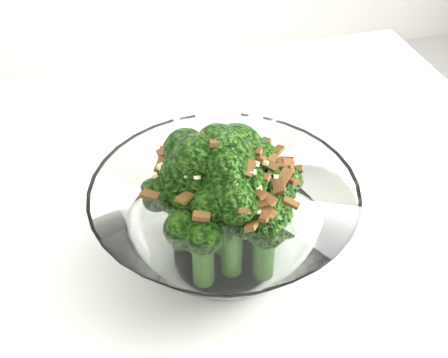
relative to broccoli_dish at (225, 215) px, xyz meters
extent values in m
cylinder|color=white|center=(0.30, 0.32, -0.45)|extent=(0.04, 0.04, 0.71)
cylinder|color=white|center=(0.00, 0.00, -0.05)|extent=(0.09, 0.09, 0.01)
cylinder|color=#2C5B18|center=(-0.02, 0.01, 0.00)|extent=(0.02, 0.02, 0.08)
sphere|color=#295A11|center=(-0.02, 0.01, 0.05)|extent=(0.05, 0.05, 0.05)
cylinder|color=#2C5B18|center=(0.05, 0.03, -0.02)|extent=(0.02, 0.02, 0.04)
sphere|color=#295A11|center=(0.05, 0.03, 0.01)|extent=(0.04, 0.04, 0.04)
cylinder|color=#2C5B18|center=(-0.03, -0.03, -0.02)|extent=(0.02, 0.02, 0.05)
sphere|color=#295A11|center=(-0.03, -0.03, 0.02)|extent=(0.04, 0.04, 0.04)
cylinder|color=#2C5B18|center=(0.04, 0.00, -0.01)|extent=(0.02, 0.02, 0.06)
sphere|color=#295A11|center=(0.04, 0.00, 0.03)|extent=(0.05, 0.05, 0.05)
cylinder|color=#2C5B18|center=(0.00, 0.00, 0.00)|extent=(0.02, 0.02, 0.09)
sphere|color=#295A11|center=(0.00, 0.00, 0.06)|extent=(0.05, 0.05, 0.05)
cylinder|color=#2C5B18|center=(0.00, 0.05, -0.02)|extent=(0.02, 0.02, 0.05)
sphere|color=#295A11|center=(0.00, 0.05, 0.01)|extent=(0.04, 0.04, 0.04)
cylinder|color=#2C5B18|center=(0.00, -0.03, -0.01)|extent=(0.02, 0.02, 0.07)
sphere|color=#295A11|center=(0.00, -0.03, 0.04)|extent=(0.05, 0.05, 0.05)
cylinder|color=#2C5B18|center=(0.02, -0.04, -0.02)|extent=(0.02, 0.02, 0.05)
sphere|color=#295A11|center=(0.02, -0.04, 0.02)|extent=(0.05, 0.05, 0.05)
cylinder|color=#2C5B18|center=(0.01, 0.02, 0.00)|extent=(0.02, 0.02, 0.08)
sphere|color=#295A11|center=(0.01, 0.02, 0.05)|extent=(0.05, 0.05, 0.05)
cylinder|color=#2C5B18|center=(-0.04, 0.01, -0.01)|extent=(0.02, 0.02, 0.06)
sphere|color=#295A11|center=(-0.04, 0.01, 0.03)|extent=(0.05, 0.05, 0.05)
cube|color=brown|center=(0.04, 0.03, 0.04)|extent=(0.02, 0.01, 0.01)
cube|color=brown|center=(0.05, 0.00, 0.05)|extent=(0.01, 0.02, 0.00)
cube|color=brown|center=(-0.01, -0.05, 0.05)|extent=(0.01, 0.01, 0.01)
cube|color=brown|center=(0.02, 0.03, 0.06)|extent=(0.02, 0.01, 0.01)
cube|color=brown|center=(0.00, -0.05, 0.05)|extent=(0.01, 0.02, 0.01)
cube|color=brown|center=(-0.03, -0.05, 0.05)|extent=(0.02, 0.01, 0.01)
cube|color=brown|center=(0.02, -0.05, 0.05)|extent=(0.02, 0.01, 0.01)
cube|color=brown|center=(-0.04, 0.04, 0.04)|extent=(0.01, 0.02, 0.01)
cube|color=brown|center=(-0.03, 0.05, 0.04)|extent=(0.02, 0.01, 0.01)
cube|color=brown|center=(0.01, 0.00, 0.07)|extent=(0.02, 0.02, 0.01)
cube|color=brown|center=(0.04, -0.04, 0.04)|extent=(0.02, 0.01, 0.01)
cube|color=brown|center=(0.02, -0.01, 0.06)|extent=(0.02, 0.02, 0.01)
cube|color=brown|center=(-0.03, 0.00, 0.07)|extent=(0.02, 0.02, 0.01)
cube|color=brown|center=(0.01, -0.01, 0.07)|extent=(0.02, 0.01, 0.01)
cube|color=brown|center=(-0.04, -0.03, 0.05)|extent=(0.02, 0.02, 0.01)
cube|color=brown|center=(-0.04, 0.04, 0.04)|extent=(0.01, 0.02, 0.01)
cube|color=brown|center=(0.03, -0.01, 0.05)|extent=(0.02, 0.02, 0.01)
cube|color=brown|center=(-0.01, -0.04, 0.05)|extent=(0.01, 0.02, 0.01)
cube|color=brown|center=(0.01, -0.06, 0.04)|extent=(0.01, 0.02, 0.01)
cube|color=brown|center=(-0.01, 0.01, 0.07)|extent=(0.02, 0.02, 0.01)
cube|color=brown|center=(0.01, -0.02, 0.07)|extent=(0.02, 0.01, 0.01)
cube|color=brown|center=(0.05, 0.02, 0.05)|extent=(0.01, 0.01, 0.01)
cube|color=brown|center=(0.01, -0.02, 0.07)|extent=(0.02, 0.01, 0.01)
cube|color=brown|center=(-0.06, 0.00, 0.04)|extent=(0.02, 0.01, 0.00)
cube|color=brown|center=(0.04, 0.05, 0.04)|extent=(0.01, 0.02, 0.00)
cube|color=brown|center=(0.06, 0.00, 0.04)|extent=(0.01, 0.01, 0.01)
cube|color=brown|center=(0.05, -0.02, 0.04)|extent=(0.01, 0.02, 0.01)
cube|color=brown|center=(0.00, 0.02, 0.07)|extent=(0.01, 0.01, 0.01)
cube|color=brown|center=(0.05, -0.01, 0.05)|extent=(0.01, 0.02, 0.01)
cube|color=brown|center=(0.01, -0.02, 0.07)|extent=(0.01, 0.02, 0.01)
cube|color=brown|center=(0.03, 0.02, 0.06)|extent=(0.01, 0.01, 0.01)
cube|color=brown|center=(-0.04, 0.05, 0.04)|extent=(0.01, 0.01, 0.00)
cube|color=brown|center=(0.02, -0.04, 0.06)|extent=(0.01, 0.02, 0.01)
cube|color=brown|center=(0.04, 0.00, 0.05)|extent=(0.01, 0.02, 0.01)
cube|color=brown|center=(-0.01, 0.00, 0.08)|extent=(0.01, 0.02, 0.01)
cube|color=brown|center=(0.02, -0.04, 0.05)|extent=(0.01, 0.02, 0.01)
cube|color=brown|center=(0.00, 0.01, 0.07)|extent=(0.01, 0.02, 0.01)
cube|color=brown|center=(0.03, 0.02, 0.06)|extent=(0.01, 0.01, 0.01)
cube|color=brown|center=(0.00, 0.05, 0.05)|extent=(0.01, 0.01, 0.01)
cube|color=brown|center=(0.05, 0.00, 0.05)|extent=(0.01, 0.01, 0.01)
cube|color=brown|center=(-0.05, 0.02, 0.04)|extent=(0.02, 0.02, 0.01)
cube|color=brown|center=(0.02, -0.03, 0.06)|extent=(0.01, 0.01, 0.01)
cube|color=brown|center=(0.06, 0.01, 0.04)|extent=(0.01, 0.01, 0.01)
cube|color=brown|center=(0.02, 0.00, 0.07)|extent=(0.02, 0.01, 0.01)
cube|color=brown|center=(0.02, -0.05, 0.04)|extent=(0.01, 0.02, 0.01)
cube|color=brown|center=(0.01, 0.04, 0.05)|extent=(0.01, 0.01, 0.01)
cube|color=brown|center=(0.04, -0.02, 0.05)|extent=(0.02, 0.02, 0.01)
cube|color=brown|center=(-0.03, 0.00, 0.06)|extent=(0.01, 0.02, 0.01)
cube|color=brown|center=(0.02, -0.05, 0.04)|extent=(0.02, 0.02, 0.01)
cube|color=brown|center=(0.03, 0.05, 0.04)|extent=(0.01, 0.01, 0.01)
cube|color=brown|center=(0.04, -0.03, 0.05)|extent=(0.01, 0.02, 0.01)
cube|color=brown|center=(-0.06, 0.00, 0.03)|extent=(0.01, 0.01, 0.01)
cube|color=brown|center=(0.05, 0.03, 0.04)|extent=(0.01, 0.02, 0.01)
cube|color=beige|center=(-0.03, -0.02, 0.06)|extent=(0.01, 0.01, 0.01)
cube|color=beige|center=(-0.06, 0.01, 0.05)|extent=(0.01, 0.01, 0.01)
cube|color=beige|center=(0.02, -0.04, 0.06)|extent=(0.01, 0.00, 0.00)
cube|color=beige|center=(0.00, -0.02, 0.07)|extent=(0.01, 0.01, 0.00)
cube|color=beige|center=(0.03, -0.01, 0.06)|extent=(0.01, 0.01, 0.00)
cube|color=beige|center=(0.01, -0.03, 0.07)|extent=(0.01, 0.01, 0.00)
cube|color=beige|center=(-0.05, 0.02, 0.05)|extent=(0.01, 0.01, 0.01)
cube|color=beige|center=(0.04, 0.04, 0.04)|extent=(0.01, 0.00, 0.00)
cube|color=beige|center=(-0.03, -0.01, 0.06)|extent=(0.00, 0.00, 0.00)
cube|color=beige|center=(0.01, -0.05, 0.05)|extent=(0.00, 0.00, 0.00)
cube|color=beige|center=(0.02, -0.02, 0.07)|extent=(0.01, 0.01, 0.01)
cube|color=beige|center=(0.04, -0.03, 0.05)|extent=(0.01, 0.01, 0.00)
cube|color=beige|center=(0.03, 0.01, 0.06)|extent=(0.01, 0.01, 0.00)
cube|color=beige|center=(0.00, -0.03, 0.07)|extent=(0.00, 0.00, 0.00)
cube|color=beige|center=(0.00, -0.04, 0.06)|extent=(0.01, 0.01, 0.00)
cube|color=beige|center=(0.02, -0.02, 0.06)|extent=(0.01, 0.01, 0.00)
cube|color=beige|center=(0.04, 0.02, 0.05)|extent=(0.01, 0.01, 0.01)
cube|color=beige|center=(0.02, 0.02, 0.06)|extent=(0.00, 0.00, 0.00)
cube|color=beige|center=(0.03, 0.05, 0.05)|extent=(0.01, 0.01, 0.01)
cube|color=beige|center=(0.04, -0.02, 0.05)|extent=(0.01, 0.01, 0.00)
cube|color=beige|center=(0.02, 0.02, 0.06)|extent=(0.01, 0.01, 0.00)
camera|label=1|loc=(-0.10, -0.38, 0.36)|focal=50.00mm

